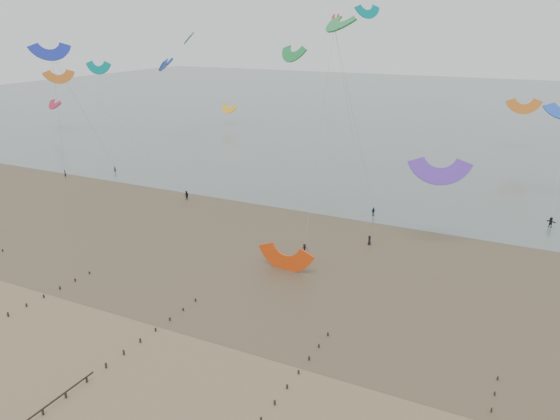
{
  "coord_description": "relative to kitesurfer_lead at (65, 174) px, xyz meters",
  "views": [
    {
      "loc": [
        41.13,
        -38.33,
        33.24
      ],
      "look_at": [
        7.97,
        28.0,
        8.0
      ],
      "focal_mm": 35.0,
      "sensor_mm": 36.0,
      "label": 1
    }
  ],
  "objects": [
    {
      "name": "kites_airborne",
      "position": [
        46.47,
        41.14,
        22.49
      ],
      "size": [
        233.84,
        122.37,
        42.8
      ],
      "color": "#018B8E",
      "rests_on": "ground"
    },
    {
      "name": "grounded_kite",
      "position": [
        67.14,
        -22.24,
        -0.83
      ],
      "size": [
        7.68,
        6.17,
        4.04
      ],
      "primitive_type": null,
      "rotation": [
        1.54,
        0.0,
        -0.06
      ],
      "color": "#DB3F0D",
      "rests_on": "ground"
    },
    {
      "name": "kitesurfers",
      "position": [
        79.63,
        1.94,
        0.05
      ],
      "size": [
        121.77,
        30.34,
        1.89
      ],
      "color": "black",
      "rests_on": "ground"
    },
    {
      "name": "sea_and_shore",
      "position": [
        53.07,
        -13.51,
        -0.83
      ],
      "size": [
        500.0,
        665.0,
        0.03
      ],
      "color": "#475654",
      "rests_on": "ground"
    },
    {
      "name": "kitesurfer_lead",
      "position": [
        0.0,
        0.0,
        0.0
      ],
      "size": [
        0.71,
        0.59,
        1.67
      ],
      "primitive_type": "imported",
      "rotation": [
        0.0,
        0.0,
        2.77
      ],
      "color": "black",
      "rests_on": "ground"
    },
    {
      "name": "ground",
      "position": [
        57.14,
        -47.91,
        -0.83
      ],
      "size": [
        500.0,
        500.0,
        0.0
      ],
      "primitive_type": "plane",
      "color": "brown",
      "rests_on": "ground"
    }
  ]
}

